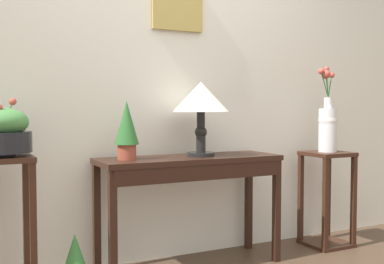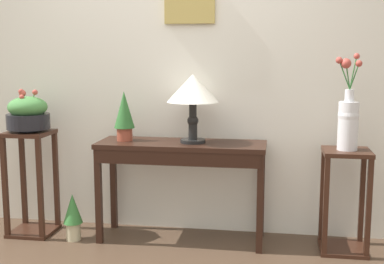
{
  "view_description": "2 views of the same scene",
  "coord_description": "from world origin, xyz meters",
  "px_view_note": "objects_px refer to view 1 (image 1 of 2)",
  "views": [
    {
      "loc": [
        -1.29,
        -1.73,
        1.08
      ],
      "look_at": [
        0.14,
        1.12,
        0.92
      ],
      "focal_mm": 44.31,
      "sensor_mm": 36.0,
      "label": 1
    },
    {
      "loc": [
        0.8,
        -2.55,
        1.41
      ],
      "look_at": [
        0.18,
        1.18,
        0.82
      ],
      "focal_mm": 47.73,
      "sensor_mm": 36.0,
      "label": 2
    }
  ],
  "objects_px": {
    "potted_plant_floor": "(75,261)",
    "potted_plant_on_console": "(127,128)",
    "planter_bowl_wide_left": "(1,131)",
    "pedestal_stand_left": "(3,229)",
    "console_table": "(191,173)",
    "table_lamp": "(201,100)",
    "flower_vase_tall_right": "(328,123)",
    "pedestal_stand_right": "(327,199)"
  },
  "relations": [
    {
      "from": "potted_plant_on_console",
      "to": "pedestal_stand_left",
      "type": "xyz_separation_m",
      "value": [
        -0.74,
        -0.06,
        -0.55
      ]
    },
    {
      "from": "table_lamp",
      "to": "pedestal_stand_left",
      "type": "relative_size",
      "value": 0.62
    },
    {
      "from": "console_table",
      "to": "table_lamp",
      "type": "xyz_separation_m",
      "value": [
        0.09,
        0.02,
        0.48
      ]
    },
    {
      "from": "pedestal_stand_right",
      "to": "potted_plant_floor",
      "type": "distance_m",
      "value": 2.0
    },
    {
      "from": "potted_plant_on_console",
      "to": "planter_bowl_wide_left",
      "type": "distance_m",
      "value": 0.75
    },
    {
      "from": "flower_vase_tall_right",
      "to": "potted_plant_floor",
      "type": "bearing_deg",
      "value": -176.53
    },
    {
      "from": "potted_plant_on_console",
      "to": "pedestal_stand_right",
      "type": "bearing_deg",
      "value": -1.41
    },
    {
      "from": "table_lamp",
      "to": "potted_plant_floor",
      "type": "xyz_separation_m",
      "value": [
        -0.89,
        -0.15,
        -0.93
      ]
    },
    {
      "from": "table_lamp",
      "to": "potted_plant_on_console",
      "type": "distance_m",
      "value": 0.55
    },
    {
      "from": "potted_plant_floor",
      "to": "console_table",
      "type": "bearing_deg",
      "value": 8.93
    },
    {
      "from": "pedestal_stand_left",
      "to": "pedestal_stand_right",
      "type": "height_order",
      "value": "pedestal_stand_left"
    },
    {
      "from": "planter_bowl_wide_left",
      "to": "pedestal_stand_right",
      "type": "xyz_separation_m",
      "value": [
        2.37,
        0.02,
        -0.58
      ]
    },
    {
      "from": "pedestal_stand_left",
      "to": "potted_plant_floor",
      "type": "xyz_separation_m",
      "value": [
        0.37,
        -0.1,
        -0.21
      ]
    },
    {
      "from": "console_table",
      "to": "planter_bowl_wide_left",
      "type": "relative_size",
      "value": 3.83
    },
    {
      "from": "table_lamp",
      "to": "potted_plant_on_console",
      "type": "relative_size",
      "value": 1.35
    },
    {
      "from": "table_lamp",
      "to": "potted_plant_floor",
      "type": "bearing_deg",
      "value": -170.39
    },
    {
      "from": "pedestal_stand_left",
      "to": "planter_bowl_wide_left",
      "type": "height_order",
      "value": "planter_bowl_wide_left"
    },
    {
      "from": "console_table",
      "to": "table_lamp",
      "type": "bearing_deg",
      "value": 15.84
    },
    {
      "from": "console_table",
      "to": "potted_plant_on_console",
      "type": "bearing_deg",
      "value": 175.7
    },
    {
      "from": "table_lamp",
      "to": "pedestal_stand_left",
      "type": "bearing_deg",
      "value": -177.57
    },
    {
      "from": "console_table",
      "to": "flower_vase_tall_right",
      "type": "distance_m",
      "value": 1.22
    },
    {
      "from": "planter_bowl_wide_left",
      "to": "flower_vase_tall_right",
      "type": "distance_m",
      "value": 2.36
    },
    {
      "from": "potted_plant_on_console",
      "to": "pedestal_stand_right",
      "type": "height_order",
      "value": "potted_plant_on_console"
    },
    {
      "from": "console_table",
      "to": "planter_bowl_wide_left",
      "type": "distance_m",
      "value": 1.22
    },
    {
      "from": "console_table",
      "to": "potted_plant_floor",
      "type": "distance_m",
      "value": 0.93
    },
    {
      "from": "pedestal_stand_right",
      "to": "console_table",
      "type": "bearing_deg",
      "value": 179.67
    },
    {
      "from": "planter_bowl_wide_left",
      "to": "potted_plant_floor",
      "type": "height_order",
      "value": "planter_bowl_wide_left"
    },
    {
      "from": "pedestal_stand_left",
      "to": "potted_plant_floor",
      "type": "bearing_deg",
      "value": -14.62
    },
    {
      "from": "table_lamp",
      "to": "flower_vase_tall_right",
      "type": "relative_size",
      "value": 0.75
    },
    {
      "from": "planter_bowl_wide_left",
      "to": "flower_vase_tall_right",
      "type": "height_order",
      "value": "flower_vase_tall_right"
    },
    {
      "from": "potted_plant_on_console",
      "to": "pedestal_stand_right",
      "type": "xyz_separation_m",
      "value": [
        1.62,
        -0.04,
        -0.59
      ]
    },
    {
      "from": "console_table",
      "to": "pedestal_stand_left",
      "type": "bearing_deg",
      "value": -178.56
    },
    {
      "from": "potted_plant_on_console",
      "to": "flower_vase_tall_right",
      "type": "xyz_separation_m",
      "value": [
        1.62,
        -0.04,
        0.01
      ]
    },
    {
      "from": "console_table",
      "to": "potted_plant_floor",
      "type": "relative_size",
      "value": 3.44
    },
    {
      "from": "pedestal_stand_left",
      "to": "potted_plant_floor",
      "type": "height_order",
      "value": "pedestal_stand_left"
    },
    {
      "from": "potted_plant_on_console",
      "to": "flower_vase_tall_right",
      "type": "relative_size",
      "value": 0.56
    },
    {
      "from": "pedestal_stand_left",
      "to": "potted_plant_on_console",
      "type": "bearing_deg",
      "value": 4.82
    },
    {
      "from": "planter_bowl_wide_left",
      "to": "potted_plant_floor",
      "type": "relative_size",
      "value": 0.9
    },
    {
      "from": "flower_vase_tall_right",
      "to": "pedestal_stand_right",
      "type": "bearing_deg",
      "value": -22.94
    },
    {
      "from": "potted_plant_on_console",
      "to": "potted_plant_floor",
      "type": "distance_m",
      "value": 0.86
    },
    {
      "from": "potted_plant_on_console",
      "to": "pedestal_stand_left",
      "type": "height_order",
      "value": "potted_plant_on_console"
    },
    {
      "from": "potted_plant_floor",
      "to": "potted_plant_on_console",
      "type": "bearing_deg",
      "value": 23.4
    }
  ]
}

